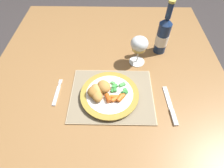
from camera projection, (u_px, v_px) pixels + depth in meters
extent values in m
plane|color=#383333|center=(110.00, 125.00, 1.46)|extent=(6.00, 6.00, 0.00)
cube|color=olive|center=(108.00, 63.00, 0.89)|extent=(1.11, 1.07, 0.04)
cube|color=olive|center=(52.00, 53.00, 1.49)|extent=(0.06, 0.06, 0.70)
cube|color=olive|center=(170.00, 55.00, 1.48)|extent=(0.06, 0.06, 0.70)
cube|color=tan|center=(112.00, 95.00, 0.75)|extent=(0.35, 0.28, 0.01)
cube|color=#807259|center=(112.00, 94.00, 0.74)|extent=(0.34, 0.27, 0.00)
cylinder|color=white|center=(110.00, 95.00, 0.73)|extent=(0.20, 0.20, 0.01)
cylinder|color=olive|center=(110.00, 94.00, 0.73)|extent=(0.24, 0.24, 0.01)
cylinder|color=white|center=(110.00, 93.00, 0.72)|extent=(0.20, 0.20, 0.00)
ellipsoid|color=#B77F3D|center=(104.00, 87.00, 0.72)|extent=(0.08, 0.08, 0.04)
ellipsoid|color=#B77F3D|center=(97.00, 96.00, 0.70)|extent=(0.06, 0.07, 0.03)
ellipsoid|color=tan|center=(96.00, 89.00, 0.71)|extent=(0.06, 0.07, 0.03)
ellipsoid|color=#A87033|center=(93.00, 92.00, 0.71)|extent=(0.07, 0.07, 0.03)
cube|color=green|center=(122.00, 95.00, 0.71)|extent=(0.01, 0.02, 0.01)
cube|color=#338438|center=(115.00, 89.00, 0.73)|extent=(0.01, 0.02, 0.01)
cube|color=green|center=(126.00, 91.00, 0.72)|extent=(0.02, 0.03, 0.01)
cube|color=#338438|center=(125.00, 92.00, 0.71)|extent=(0.02, 0.02, 0.01)
cube|color=#338438|center=(113.00, 90.00, 0.73)|extent=(0.02, 0.02, 0.01)
cube|color=#4CA84C|center=(122.00, 85.00, 0.74)|extent=(0.03, 0.02, 0.01)
cube|color=green|center=(115.00, 86.00, 0.73)|extent=(0.03, 0.02, 0.01)
cube|color=#4CA84C|center=(113.00, 83.00, 0.75)|extent=(0.02, 0.02, 0.01)
cylinder|color=#CC5119|center=(108.00, 98.00, 0.70)|extent=(0.03, 0.04, 0.02)
cylinder|color=orange|center=(116.00, 97.00, 0.70)|extent=(0.05, 0.02, 0.02)
cylinder|color=orange|center=(120.00, 98.00, 0.70)|extent=(0.03, 0.04, 0.02)
cylinder|color=orange|center=(122.00, 97.00, 0.70)|extent=(0.03, 0.04, 0.02)
cylinder|color=orange|center=(116.00, 99.00, 0.70)|extent=(0.04, 0.03, 0.02)
cube|color=silver|center=(56.00, 96.00, 0.74)|extent=(0.02, 0.10, 0.01)
cube|color=silver|center=(59.00, 85.00, 0.78)|extent=(0.01, 0.02, 0.01)
cube|color=silver|center=(62.00, 81.00, 0.79)|extent=(0.00, 0.02, 0.00)
cube|color=silver|center=(61.00, 81.00, 0.79)|extent=(0.00, 0.02, 0.00)
cube|color=silver|center=(60.00, 81.00, 0.79)|extent=(0.00, 0.02, 0.00)
cube|color=silver|center=(59.00, 81.00, 0.79)|extent=(0.00, 0.02, 0.00)
cube|color=silver|center=(168.00, 98.00, 0.74)|extent=(0.03, 0.12, 0.00)
cube|color=#B2B2B7|center=(174.00, 117.00, 0.68)|extent=(0.02, 0.07, 0.01)
cylinder|color=silver|center=(137.00, 62.00, 0.87)|extent=(0.08, 0.08, 0.00)
cylinder|color=silver|center=(138.00, 55.00, 0.84)|extent=(0.01, 0.01, 0.08)
ellipsoid|color=silver|center=(139.00, 44.00, 0.78)|extent=(0.08, 0.08, 0.07)
cylinder|color=#EACC66|center=(139.00, 47.00, 0.80)|extent=(0.06, 0.06, 0.02)
cylinder|color=navy|center=(162.00, 38.00, 0.86)|extent=(0.06, 0.06, 0.16)
cone|color=navy|center=(167.00, 21.00, 0.79)|extent=(0.06, 0.06, 0.03)
cylinder|color=navy|center=(170.00, 11.00, 0.75)|extent=(0.03, 0.03, 0.07)
cylinder|color=#BFB74C|center=(172.00, 1.00, 0.72)|extent=(0.03, 0.03, 0.01)
cylinder|color=white|center=(162.00, 40.00, 0.87)|extent=(0.06, 0.06, 0.06)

